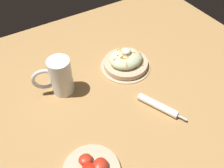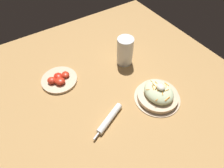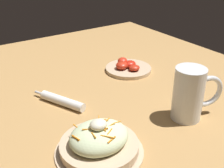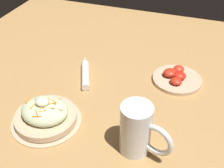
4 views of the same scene
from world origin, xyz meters
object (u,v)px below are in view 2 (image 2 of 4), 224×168
(beer_mug, at_px, (125,52))
(tomato_plate, at_px, (59,79))
(salad_plate, at_px, (158,94))
(napkin_roll, at_px, (109,118))

(beer_mug, height_order, tomato_plate, beer_mug)
(salad_plate, relative_size, napkin_roll, 1.16)
(napkin_roll, relative_size, tomato_plate, 1.04)
(beer_mug, relative_size, napkin_roll, 0.83)
(salad_plate, height_order, tomato_plate, salad_plate)
(napkin_roll, distance_m, tomato_plate, 0.34)
(salad_plate, distance_m, napkin_roll, 0.25)
(napkin_roll, xyz_separation_m, tomato_plate, (-0.33, -0.09, -0.00))
(beer_mug, relative_size, tomato_plate, 0.86)
(salad_plate, xyz_separation_m, napkin_roll, (-0.02, -0.25, -0.02))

